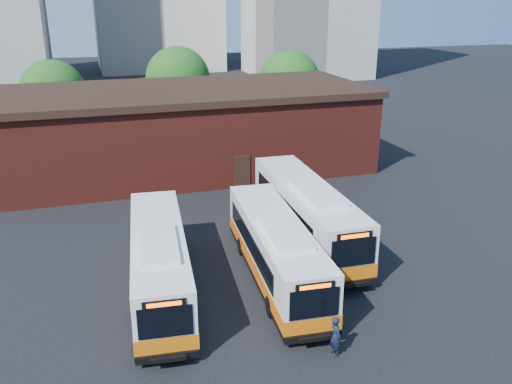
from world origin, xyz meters
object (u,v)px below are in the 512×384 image
object	(u,v)px
bus_mideast	(276,252)
transit_worker	(336,336)
bus_midwest	(159,264)
bus_east	(307,214)

from	to	relation	value
bus_mideast	transit_worker	bearing A→B (deg)	-84.20
bus_midwest	bus_east	bearing A→B (deg)	26.17
transit_worker	bus_mideast	bearing A→B (deg)	-1.58
bus_midwest	bus_east	world-z (taller)	bus_east
bus_midwest	bus_mideast	world-z (taller)	bus_midwest
bus_midwest	transit_worker	size ratio (longest dim) A/B	7.02
bus_midwest	bus_east	xyz separation A→B (m)	(8.68, 3.28, 0.12)
bus_east	transit_worker	world-z (taller)	bus_east
bus_midwest	bus_mideast	size ratio (longest dim) A/B	1.00
bus_midwest	bus_mideast	xyz separation A→B (m)	(5.55, -0.46, -0.00)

